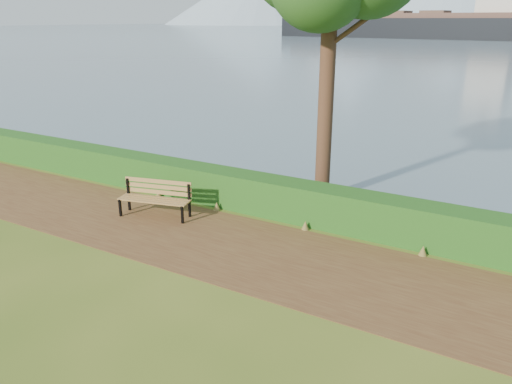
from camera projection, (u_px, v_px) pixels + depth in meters
The scene contains 5 objects.
ground at pixel (206, 246), 11.69m from camera, with size 140.00×140.00×0.00m, color #455E1B.
path at pixel (214, 241), 11.93m from camera, with size 40.00×3.40×0.01m, color #52301C.
hedge at pixel (261, 194), 13.65m from camera, with size 32.00×0.85×1.00m, color #1B4313.
bench at pixel (156, 196), 13.34m from camera, with size 2.01×1.02×0.97m.
cargo_ship at pixel (414, 26), 132.33m from camera, with size 72.56×19.06×21.78m.
Camera 1 is at (6.34, -8.59, 5.05)m, focal length 35.00 mm.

